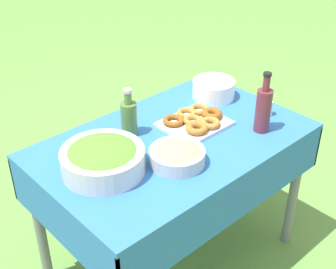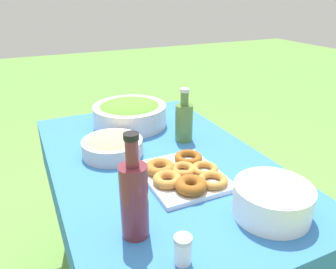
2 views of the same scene
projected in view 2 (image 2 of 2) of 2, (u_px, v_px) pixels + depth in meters
name	position (u px, v px, depth m)	size (l,w,h in m)	color
picnic_table	(159.00, 184.00, 1.31)	(1.26, 0.79, 0.78)	#2D6BB2
salad_bowl	(130.00, 113.00, 1.57)	(0.35, 0.35, 0.12)	silver
pasta_bowl	(112.00, 145.00, 1.29)	(0.24, 0.24, 0.08)	#B2B7BC
donut_platter	(184.00, 174.00, 1.13)	(0.31, 0.28, 0.05)	silver
plate_stack	(272.00, 200.00, 0.94)	(0.23, 0.23, 0.10)	white
olive_oil_bottle	(184.00, 121.00, 1.40)	(0.08, 0.08, 0.23)	#4C7238
wine_bottle	(134.00, 198.00, 0.84)	(0.07, 0.07, 0.30)	maroon
salt_shaker	(183.00, 250.00, 0.78)	(0.04, 0.04, 0.08)	white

